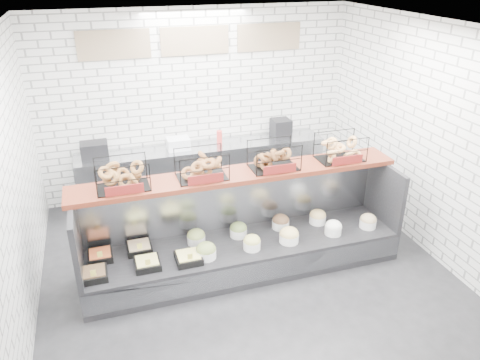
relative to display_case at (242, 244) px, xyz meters
name	(u,v)px	position (x,y,z in m)	size (l,w,h in m)	color
ground	(251,281)	(0.01, -0.34, -0.33)	(5.50, 5.50, 0.00)	black
room_shell	(236,108)	(0.01, 0.26, 1.73)	(5.02, 5.51, 3.01)	white
display_case	(242,244)	(0.00, 0.00, 0.00)	(4.00, 0.90, 1.20)	black
bagel_shelf	(239,164)	(0.01, 0.18, 1.05)	(4.10, 0.50, 0.40)	#4D1B10
prep_counter	(203,170)	(0.00, 2.09, 0.14)	(4.00, 0.60, 1.20)	#93969B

